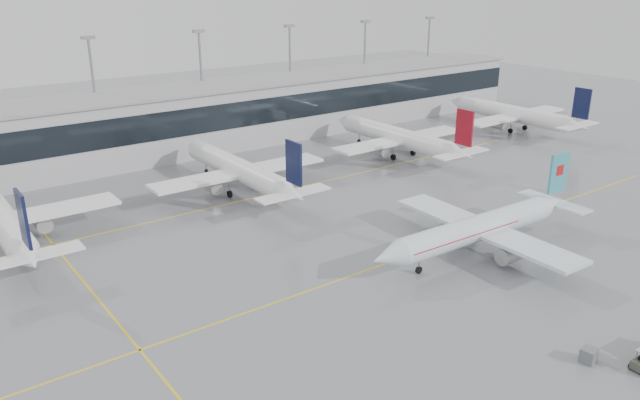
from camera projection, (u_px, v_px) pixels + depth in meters
ground at (379, 266)px, 75.40m from camera, size 320.00×320.00×0.00m
taxi_line_main at (379, 266)px, 75.40m from camera, size 120.00×0.25×0.01m
taxi_line_north at (252, 198)px, 98.05m from camera, size 120.00×0.25×0.01m
taxi_line_cross at (90, 289)px, 69.98m from camera, size 0.25×60.00×0.01m
terminal at (166, 124)px, 120.16m from camera, size 180.00×15.00×12.00m
terminal_glass at (182, 123)px, 113.94m from camera, size 180.00×0.20×5.00m
terminal_roof at (163, 91)px, 118.02m from camera, size 182.00×16.00×0.40m
light_masts at (150, 81)px, 122.16m from camera, size 156.40×1.00×22.60m
air_canada_jet at (483, 227)px, 78.21m from camera, size 34.64×27.18×10.69m
parked_jet_b at (1, 218)px, 80.03m from camera, size 29.64×36.96×11.72m
parked_jet_c at (239, 170)px, 99.57m from camera, size 29.64×36.96×11.72m
parked_jet_d at (400, 138)px, 119.10m from camera, size 29.64×36.96×11.72m
parked_jet_e at (515, 114)px, 138.64m from camera, size 29.64×36.96×11.72m
gse_unit at (589, 355)px, 56.68m from camera, size 1.54×1.45×1.36m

